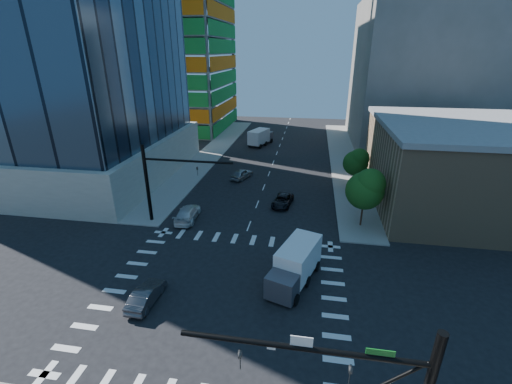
# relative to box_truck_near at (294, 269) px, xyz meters

# --- Properties ---
(ground) EXTENTS (160.00, 160.00, 0.00)m
(ground) POSITION_rel_box_truck_near_xyz_m (-5.61, -2.46, -1.46)
(ground) COLOR black
(ground) RESTS_ON ground
(road_markings) EXTENTS (20.00, 20.00, 0.01)m
(road_markings) POSITION_rel_box_truck_near_xyz_m (-5.61, -2.46, -1.46)
(road_markings) COLOR silver
(road_markings) RESTS_ON ground
(sidewalk_ne) EXTENTS (5.00, 60.00, 0.15)m
(sidewalk_ne) POSITION_rel_box_truck_near_xyz_m (6.89, 37.54, -1.39)
(sidewalk_ne) COLOR gray
(sidewalk_ne) RESTS_ON ground
(sidewalk_nw) EXTENTS (5.00, 60.00, 0.15)m
(sidewalk_nw) POSITION_rel_box_truck_near_xyz_m (-18.11, 37.54, -1.39)
(sidewalk_nw) COLOR gray
(sidewalk_nw) RESTS_ON ground
(construction_building) EXTENTS (25.16, 34.50, 70.60)m
(construction_building) POSITION_rel_box_truck_near_xyz_m (-33.02, 59.46, 23.15)
(construction_building) COLOR gray
(construction_building) RESTS_ON ground
(commercial_building) EXTENTS (20.50, 22.50, 10.60)m
(commercial_building) POSITION_rel_box_truck_near_xyz_m (19.39, 19.54, 3.85)
(commercial_building) COLOR #A1815D
(commercial_building) RESTS_ON ground
(bg_building_ne) EXTENTS (24.00, 30.00, 28.00)m
(bg_building_ne) POSITION_rel_box_truck_near_xyz_m (21.39, 52.54, 12.54)
(bg_building_ne) COLOR slate
(bg_building_ne) RESTS_ON ground
(signal_mast_nw) EXTENTS (10.20, 0.40, 9.00)m
(signal_mast_nw) POSITION_rel_box_truck_near_xyz_m (-15.60, 9.04, 4.03)
(signal_mast_nw) COLOR black
(signal_mast_nw) RESTS_ON sidewalk_nw
(tree_south) EXTENTS (4.16, 4.16, 6.82)m
(tree_south) POSITION_rel_box_truck_near_xyz_m (7.02, 11.44, 3.23)
(tree_south) COLOR #382316
(tree_south) RESTS_ON sidewalk_ne
(tree_north) EXTENTS (3.54, 3.52, 5.78)m
(tree_north) POSITION_rel_box_truck_near_xyz_m (7.32, 23.44, 2.53)
(tree_north) COLOR #382316
(tree_north) RESTS_ON sidewalk_ne
(car_nb_far) EXTENTS (2.83, 4.92, 1.29)m
(car_nb_far) POSITION_rel_box_truck_near_xyz_m (-2.35, 15.80, -0.81)
(car_nb_far) COLOR black
(car_nb_far) RESTS_ON ground
(car_sb_near) EXTENTS (2.58, 5.58, 1.58)m
(car_sb_near) POSITION_rel_box_truck_near_xyz_m (-13.00, 9.99, -0.67)
(car_sb_near) COLOR white
(car_sb_near) RESTS_ON ground
(car_sb_mid) EXTENTS (3.29, 4.81, 1.52)m
(car_sb_mid) POSITION_rel_box_truck_near_xyz_m (-9.52, 24.67, -0.70)
(car_sb_mid) COLOR #93969A
(car_sb_mid) RESTS_ON ground
(car_sb_cross) EXTENTS (1.66, 4.39, 1.43)m
(car_sb_cross) POSITION_rel_box_truck_near_xyz_m (-11.27, -4.30, -0.74)
(car_sb_cross) COLOR #454549
(car_sb_cross) RESTS_ON ground
(box_truck_near) EXTENTS (4.56, 6.82, 3.30)m
(box_truck_near) POSITION_rel_box_truck_near_xyz_m (0.00, 0.00, 0.00)
(box_truck_near) COLOR black
(box_truck_near) RESTS_ON ground
(box_truck_far) EXTENTS (4.65, 6.95, 3.36)m
(box_truck_far) POSITION_rel_box_truck_near_xyz_m (-9.56, 45.32, 0.03)
(box_truck_far) COLOR black
(box_truck_far) RESTS_ON ground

